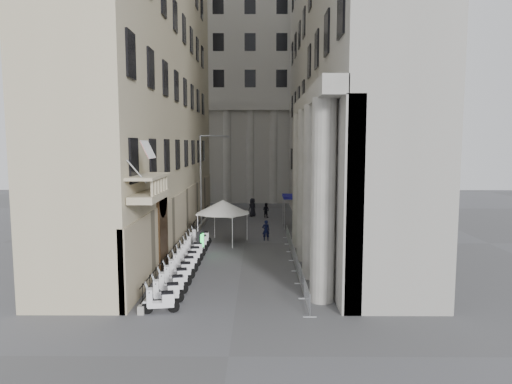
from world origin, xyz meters
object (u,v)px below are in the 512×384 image
(scooter_0, at_px, (161,313))
(info_kiosk, at_px, (200,243))
(pedestrian_b, at_px, (266,210))
(security_tent, at_px, (218,206))
(pedestrian_a, at_px, (266,230))
(street_lamp, at_px, (204,173))

(scooter_0, relative_size, info_kiosk, 0.86)
(pedestrian_b, bearing_deg, info_kiosk, 109.83)
(security_tent, bearing_deg, pedestrian_a, 2.44)
(scooter_0, bearing_deg, info_kiosk, -11.96)
(street_lamp, bearing_deg, scooter_0, -110.63)
(security_tent, height_order, street_lamp, street_lamp)
(scooter_0, xyz_separation_m, pedestrian_a, (5.11, 15.86, 0.83))
(info_kiosk, relative_size, pedestrian_a, 1.05)
(street_lamp, xyz_separation_m, pedestrian_b, (5.75, 6.08, -4.34))
(scooter_0, relative_size, pedestrian_b, 0.97)
(street_lamp, distance_m, info_kiosk, 11.24)
(security_tent, relative_size, info_kiosk, 2.40)
(scooter_0, xyz_separation_m, info_kiosk, (0.45, 10.86, 0.88))
(info_kiosk, distance_m, pedestrian_b, 17.15)
(scooter_0, xyz_separation_m, pedestrian_b, (5.29, 27.31, 0.78))
(security_tent, bearing_deg, pedestrian_b, 70.92)
(security_tent, relative_size, pedestrian_a, 2.52)
(security_tent, distance_m, info_kiosk, 5.28)
(scooter_0, bearing_deg, pedestrian_a, -27.47)
(info_kiosk, distance_m, pedestrian_a, 6.83)
(info_kiosk, height_order, pedestrian_a, info_kiosk)
(scooter_0, distance_m, pedestrian_a, 16.68)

